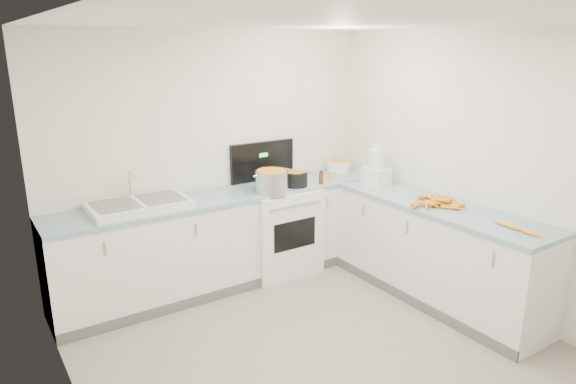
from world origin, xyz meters
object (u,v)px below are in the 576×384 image
steel_pot (272,182)px  stove (277,228)px  black_pot (296,180)px  extract_bottle (321,178)px  mixing_bowl (338,166)px  spice_jar (331,176)px  food_processor (376,168)px  sink (139,205)px

steel_pot → stove: bearing=45.8°
black_pot → extract_bottle: 0.28m
extract_bottle → stove: bearing=155.7°
mixing_bowl → spice_jar: 0.40m
steel_pot → extract_bottle: 0.60m
spice_jar → stove: bearing=168.2°
stove → steel_pot: 0.62m
steel_pot → mixing_bowl: steel_pot is taller
stove → food_processor: size_ratio=3.22×
extract_bottle → sink: bearing=173.6°
mixing_bowl → sink: bearing=-177.2°
steel_pot → food_processor: 1.12m
mixing_bowl → food_processor: food_processor is taller
stove → sink: size_ratio=1.58×
spice_jar → black_pot: bearing=179.2°
sink → spice_jar: size_ratio=8.95×
stove → mixing_bowl: (0.92, 0.13, 0.53)m
stove → mixing_bowl: bearing=8.1°
steel_pot → mixing_bowl: 1.14m
stove → extract_bottle: (0.43, -0.19, 0.53)m
spice_jar → sink: bearing=176.0°
extract_bottle → steel_pot: bearing=178.3°
mixing_bowl → steel_pot: bearing=-164.3°
sink → spice_jar: 2.07m
mixing_bowl → stove: bearing=-171.9°
sink → food_processor: bearing=-13.4°
mixing_bowl → extract_bottle: size_ratio=2.25×
sink → mixing_bowl: sink is taller
black_pot → mixing_bowl: 0.81m
spice_jar → food_processor: food_processor is taller
steel_pot → black_pot: steel_pot is taller
black_pot → spice_jar: (0.46, -0.01, -0.02)m
black_pot → mixing_bowl: bearing=18.2°
stove → sink: (-1.45, 0.02, 0.50)m
stove → spice_jar: 0.81m
black_pot → spice_jar: size_ratio=2.54×
steel_pot → extract_bottle: bearing=-1.7°
food_processor → spice_jar: bearing=123.2°
mixing_bowl → spice_jar: bearing=-140.1°
black_pot → spice_jar: 0.46m
sink → food_processor: (2.33, -0.56, 0.14)m
black_pot → spice_jar: bearing=-0.8°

